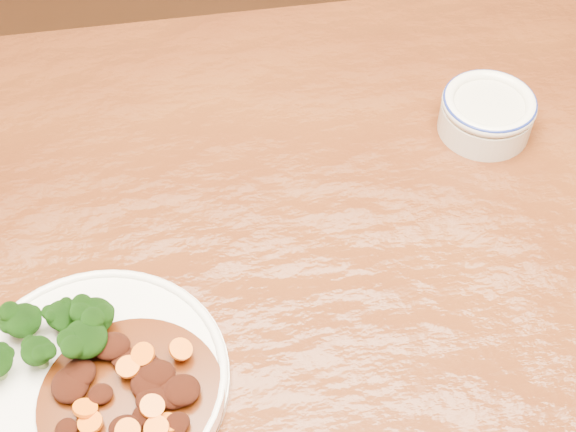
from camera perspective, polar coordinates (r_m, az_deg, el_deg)
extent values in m
cube|color=#57280F|center=(0.80, 3.33, -5.75)|extent=(1.52, 0.93, 0.04)
cylinder|color=silver|center=(0.74, -13.52, -11.42)|extent=(0.24, 0.24, 0.01)
torus|color=silver|center=(0.74, -13.60, -11.23)|extent=(0.24, 0.24, 0.01)
cylinder|color=#799D51|center=(0.76, -13.36, -7.67)|extent=(0.01, 0.01, 0.01)
ellipsoid|color=black|center=(0.74, -13.61, -6.91)|extent=(0.04, 0.04, 0.03)
cylinder|color=#799D51|center=(0.76, -15.55, -7.45)|extent=(0.01, 0.01, 0.01)
ellipsoid|color=black|center=(0.75, -15.81, -6.78)|extent=(0.03, 0.03, 0.02)
cylinder|color=#799D51|center=(0.77, -18.02, -7.79)|extent=(0.01, 0.01, 0.01)
ellipsoid|color=black|center=(0.76, -18.35, -7.07)|extent=(0.03, 0.03, 0.03)
cylinder|color=#799D51|center=(0.75, -17.13, -9.77)|extent=(0.01, 0.01, 0.01)
ellipsoid|color=black|center=(0.74, -17.42, -9.14)|extent=(0.03, 0.03, 0.02)
cylinder|color=#799D51|center=(0.76, -19.82, -10.34)|extent=(0.01, 0.01, 0.01)
cylinder|color=#799D51|center=(0.74, -13.90, -9.21)|extent=(0.01, 0.01, 0.01)
ellipsoid|color=black|center=(0.73, -14.19, -8.44)|extent=(0.04, 0.04, 0.03)
cylinder|color=#472007|center=(0.72, -11.08, -12.65)|extent=(0.16, 0.16, 0.00)
ellipsoid|color=black|center=(0.71, -9.35, -11.08)|extent=(0.03, 0.03, 0.02)
ellipsoid|color=black|center=(0.70, -11.49, -14.56)|extent=(0.03, 0.02, 0.01)
ellipsoid|color=black|center=(0.71, -9.54, -12.75)|extent=(0.03, 0.03, 0.02)
ellipsoid|color=black|center=(0.73, -14.63, -10.74)|extent=(0.03, 0.03, 0.01)
ellipsoid|color=black|center=(0.71, -8.58, -11.90)|extent=(0.02, 0.02, 0.01)
ellipsoid|color=black|center=(0.72, -13.18, -12.22)|extent=(0.02, 0.02, 0.01)
ellipsoid|color=black|center=(0.73, -11.59, -9.87)|extent=(0.02, 0.02, 0.01)
ellipsoid|color=black|center=(0.71, -15.49, -14.39)|extent=(0.02, 0.02, 0.01)
ellipsoid|color=black|center=(0.73, -14.47, -11.08)|extent=(0.02, 0.02, 0.01)
ellipsoid|color=black|center=(0.73, -15.23, -11.49)|extent=(0.03, 0.04, 0.02)
ellipsoid|color=black|center=(0.72, -9.94, -10.40)|extent=(0.02, 0.02, 0.01)
ellipsoid|color=black|center=(0.71, -9.78, -11.61)|extent=(0.03, 0.03, 0.02)
ellipsoid|color=black|center=(0.71, -8.08, -12.47)|extent=(0.03, 0.03, 0.01)
ellipsoid|color=black|center=(0.69, -7.85, -14.33)|extent=(0.02, 0.02, 0.01)
ellipsoid|color=black|center=(0.70, -7.55, -12.17)|extent=(0.03, 0.03, 0.02)
ellipsoid|color=black|center=(0.70, -10.05, -13.74)|extent=(0.02, 0.02, 0.01)
ellipsoid|color=black|center=(0.73, -12.46, -9.03)|extent=(0.03, 0.03, 0.02)
ellipsoid|color=black|center=(0.69, -7.93, -14.45)|extent=(0.02, 0.02, 0.01)
cylinder|color=#D3550B|center=(0.69, -8.55, -14.35)|extent=(0.02, 0.02, 0.01)
cylinder|color=#D3550B|center=(0.70, -9.64, -13.19)|extent=(0.03, 0.03, 0.01)
cylinder|color=#D3550B|center=(0.69, -9.33, -14.67)|extent=(0.03, 0.03, 0.01)
cylinder|color=#D3550B|center=(0.71, -14.23, -13.10)|extent=(0.03, 0.03, 0.02)
cylinder|color=#D3550B|center=(0.69, -11.35, -14.74)|extent=(0.03, 0.03, 0.02)
cylinder|color=#D3550B|center=(0.72, -7.64, -9.37)|extent=(0.03, 0.03, 0.01)
cylinder|color=#D3550B|center=(0.72, -11.30, -10.47)|extent=(0.03, 0.03, 0.00)
cylinder|color=#D3550B|center=(0.72, -10.28, -9.63)|extent=(0.02, 0.02, 0.01)
cylinder|color=#D3550B|center=(0.71, -13.89, -14.07)|extent=(0.02, 0.02, 0.01)
cylinder|color=beige|center=(0.94, 13.86, 6.73)|extent=(0.10, 0.10, 0.03)
cylinder|color=beige|center=(0.92, 14.09, 7.64)|extent=(0.08, 0.08, 0.01)
torus|color=beige|center=(0.92, 14.13, 7.80)|extent=(0.11, 0.11, 0.01)
torus|color=navy|center=(0.92, 14.17, 7.96)|extent=(0.10, 0.10, 0.00)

